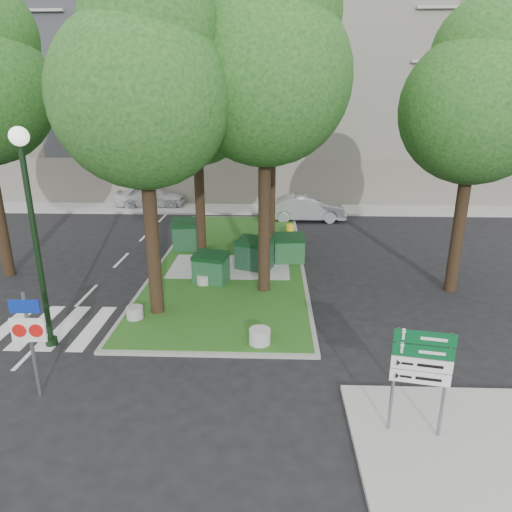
{
  "coord_description": "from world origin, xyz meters",
  "views": [
    {
      "loc": [
        2.28,
        -11.17,
        6.65
      ],
      "look_at": [
        1.76,
        2.8,
        2.0
      ],
      "focal_mm": 32.0,
      "sensor_mm": 36.0,
      "label": 1
    }
  ],
  "objects_px": {
    "tree_median_far": "(274,67)",
    "dumpster_b": "(211,268)",
    "bollard_right": "(260,336)",
    "dumpster_d": "(289,248)",
    "tree_median_mid": "(198,96)",
    "car_white": "(151,196)",
    "tree_median_near_left": "(144,80)",
    "dumpster_a": "(189,235)",
    "traffic_sign_pole": "(29,331)",
    "tree_median_near_right": "(268,60)",
    "directional_sign": "(421,366)",
    "bollard_mid": "(204,279)",
    "street_lamp": "(32,215)",
    "bollard_left": "(135,313)",
    "litter_bin": "(290,231)",
    "dumpster_c": "(254,254)",
    "car_silver": "(306,208)",
    "tree_street_right": "(480,94)"
  },
  "relations": [
    {
      "from": "tree_median_far",
      "to": "dumpster_b",
      "type": "relative_size",
      "value": 8.09
    },
    {
      "from": "dumpster_b",
      "to": "street_lamp",
      "type": "height_order",
      "value": "street_lamp"
    },
    {
      "from": "tree_median_mid",
      "to": "tree_median_far",
      "type": "height_order",
      "value": "tree_median_far"
    },
    {
      "from": "dumpster_c",
      "to": "directional_sign",
      "type": "relative_size",
      "value": 0.72
    },
    {
      "from": "tree_median_near_right",
      "to": "tree_median_mid",
      "type": "bearing_deg",
      "value": 123.69
    },
    {
      "from": "dumpster_a",
      "to": "dumpster_d",
      "type": "bearing_deg",
      "value": -27.6
    },
    {
      "from": "dumpster_d",
      "to": "traffic_sign_pole",
      "type": "bearing_deg",
      "value": -128.68
    },
    {
      "from": "bollard_left",
      "to": "street_lamp",
      "type": "distance_m",
      "value": 4.37
    },
    {
      "from": "dumpster_d",
      "to": "car_white",
      "type": "height_order",
      "value": "car_white"
    },
    {
      "from": "tree_median_near_left",
      "to": "dumpster_d",
      "type": "distance_m",
      "value": 9.5
    },
    {
      "from": "dumpster_c",
      "to": "bollard_left",
      "type": "xyz_separation_m",
      "value": [
        -3.64,
        -4.84,
        -0.44
      ]
    },
    {
      "from": "tree_median_near_left",
      "to": "bollard_right",
      "type": "bearing_deg",
      "value": -31.44
    },
    {
      "from": "bollard_right",
      "to": "directional_sign",
      "type": "height_order",
      "value": "directional_sign"
    },
    {
      "from": "tree_median_near_right",
      "to": "bollard_right",
      "type": "bearing_deg",
      "value": -91.86
    },
    {
      "from": "tree_median_far",
      "to": "litter_bin",
      "type": "relative_size",
      "value": 16.99
    },
    {
      "from": "street_lamp",
      "to": "car_white",
      "type": "distance_m",
      "value": 18.99
    },
    {
      "from": "dumpster_b",
      "to": "traffic_sign_pole",
      "type": "height_order",
      "value": "traffic_sign_pole"
    },
    {
      "from": "bollard_mid",
      "to": "street_lamp",
      "type": "height_order",
      "value": "street_lamp"
    },
    {
      "from": "dumpster_d",
      "to": "bollard_mid",
      "type": "xyz_separation_m",
      "value": [
        -3.32,
        -2.77,
        -0.4
      ]
    },
    {
      "from": "dumpster_d",
      "to": "bollard_right",
      "type": "xyz_separation_m",
      "value": [
        -1.04,
        -7.27,
        -0.37
      ]
    },
    {
      "from": "tree_median_near_right",
      "to": "street_lamp",
      "type": "relative_size",
      "value": 1.87
    },
    {
      "from": "dumpster_b",
      "to": "traffic_sign_pole",
      "type": "bearing_deg",
      "value": -98.62
    },
    {
      "from": "dumpster_d",
      "to": "tree_median_near_left",
      "type": "bearing_deg",
      "value": -136.26
    },
    {
      "from": "dumpster_b",
      "to": "traffic_sign_pole",
      "type": "xyz_separation_m",
      "value": [
        -3.21,
        -7.23,
        1.02
      ]
    },
    {
      "from": "car_silver",
      "to": "traffic_sign_pole",
      "type": "bearing_deg",
      "value": 155.21
    },
    {
      "from": "dumpster_b",
      "to": "dumpster_d",
      "type": "distance_m",
      "value": 3.98
    },
    {
      "from": "dumpster_b",
      "to": "dumpster_c",
      "type": "relative_size",
      "value": 0.87
    },
    {
      "from": "bollard_left",
      "to": "tree_street_right",
      "type": "bearing_deg",
      "value": 15.4
    },
    {
      "from": "tree_median_near_right",
      "to": "dumpster_a",
      "type": "height_order",
      "value": "tree_median_near_right"
    },
    {
      "from": "tree_median_near_right",
      "to": "dumpster_c",
      "type": "bearing_deg",
      "value": 103.57
    },
    {
      "from": "litter_bin",
      "to": "car_white",
      "type": "distance_m",
      "value": 11.84
    },
    {
      "from": "tree_median_near_left",
      "to": "bollard_left",
      "type": "bearing_deg",
      "value": -139.82
    },
    {
      "from": "litter_bin",
      "to": "traffic_sign_pole",
      "type": "relative_size",
      "value": 0.26
    },
    {
      "from": "dumpster_b",
      "to": "dumpster_d",
      "type": "relative_size",
      "value": 1.04
    },
    {
      "from": "street_lamp",
      "to": "dumpster_b",
      "type": "bearing_deg",
      "value": 50.12
    },
    {
      "from": "dumpster_c",
      "to": "car_silver",
      "type": "xyz_separation_m",
      "value": [
        2.76,
        8.87,
        0.01
      ]
    },
    {
      "from": "tree_median_mid",
      "to": "car_white",
      "type": "height_order",
      "value": "tree_median_mid"
    },
    {
      "from": "bollard_right",
      "to": "dumpster_b",
      "type": "bearing_deg",
      "value": 113.07
    },
    {
      "from": "tree_median_near_right",
      "to": "tree_street_right",
      "type": "bearing_deg",
      "value": 4.09
    },
    {
      "from": "bollard_left",
      "to": "directional_sign",
      "type": "height_order",
      "value": "directional_sign"
    },
    {
      "from": "street_lamp",
      "to": "tree_median_mid",
      "type": "bearing_deg",
      "value": 69.81
    },
    {
      "from": "tree_street_right",
      "to": "tree_median_near_right",
      "type": "bearing_deg",
      "value": -175.91
    },
    {
      "from": "tree_median_near_left",
      "to": "dumpster_a",
      "type": "height_order",
      "value": "tree_median_near_left"
    },
    {
      "from": "bollard_right",
      "to": "traffic_sign_pole",
      "type": "relative_size",
      "value": 0.23
    },
    {
      "from": "bollard_mid",
      "to": "litter_bin",
      "type": "relative_size",
      "value": 0.75
    },
    {
      "from": "tree_median_far",
      "to": "directional_sign",
      "type": "height_order",
      "value": "tree_median_far"
    },
    {
      "from": "dumpster_c",
      "to": "tree_median_near_right",
      "type": "bearing_deg",
      "value": -54.33
    },
    {
      "from": "bollard_mid",
      "to": "car_white",
      "type": "bearing_deg",
      "value": 111.94
    },
    {
      "from": "tree_median_near_right",
      "to": "tree_median_far",
      "type": "distance_m",
      "value": 7.51
    },
    {
      "from": "tree_median_mid",
      "to": "dumpster_c",
      "type": "bearing_deg",
      "value": -42.36
    }
  ]
}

